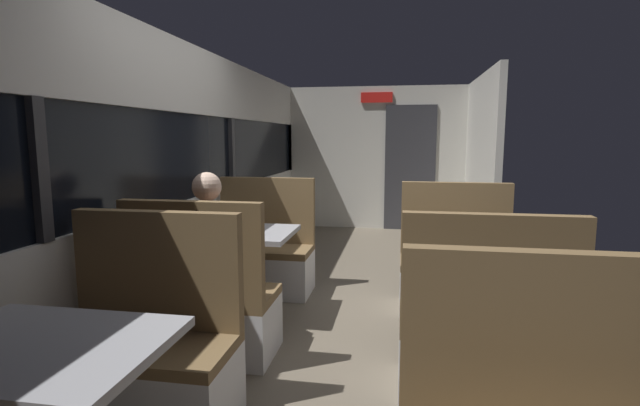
{
  "coord_description": "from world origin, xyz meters",
  "views": [
    {
      "loc": [
        0.41,
        -3.54,
        1.5
      ],
      "look_at": [
        -0.4,
        1.17,
        0.82
      ],
      "focal_mm": 26.42,
      "sensor_mm": 36.0,
      "label": 1
    }
  ],
  "objects_px": {
    "dining_table_rear_aisle": "(468,258)",
    "bench_rear_aisle_facing_end": "(483,341)",
    "dining_table_mid_window": "(238,242)",
    "dining_table_near_window": "(42,369)",
    "bench_mid_window_facing_end": "(204,309)",
    "seated_passenger": "(208,277)",
    "bench_mid_window_facing_entry": "(263,258)",
    "bench_rear_aisle_facing_entry": "(455,273)",
    "bench_near_window_facing_entry": "(146,361)"
  },
  "relations": [
    {
      "from": "bench_rear_aisle_facing_entry",
      "to": "seated_passenger",
      "type": "distance_m",
      "value": 2.13
    },
    {
      "from": "dining_table_near_window",
      "to": "dining_table_rear_aisle",
      "type": "bearing_deg",
      "value": 47.49
    },
    {
      "from": "bench_rear_aisle_facing_entry",
      "to": "seated_passenger",
      "type": "height_order",
      "value": "seated_passenger"
    },
    {
      "from": "bench_mid_window_facing_entry",
      "to": "bench_rear_aisle_facing_end",
      "type": "bearing_deg",
      "value": -41.77
    },
    {
      "from": "dining_table_rear_aisle",
      "to": "bench_rear_aisle_facing_end",
      "type": "xyz_separation_m",
      "value": [
        0.0,
        -0.7,
        -0.31
      ]
    },
    {
      "from": "bench_mid_window_facing_end",
      "to": "dining_table_near_window",
      "type": "bearing_deg",
      "value": -90.0
    },
    {
      "from": "bench_rear_aisle_facing_end",
      "to": "seated_passenger",
      "type": "height_order",
      "value": "seated_passenger"
    },
    {
      "from": "dining_table_near_window",
      "to": "dining_table_mid_window",
      "type": "height_order",
      "value": "same"
    },
    {
      "from": "dining_table_rear_aisle",
      "to": "seated_passenger",
      "type": "distance_m",
      "value": 1.84
    },
    {
      "from": "bench_near_window_facing_entry",
      "to": "bench_mid_window_facing_end",
      "type": "relative_size",
      "value": 1.0
    },
    {
      "from": "dining_table_near_window",
      "to": "bench_mid_window_facing_entry",
      "type": "distance_m",
      "value": 2.87
    },
    {
      "from": "dining_table_mid_window",
      "to": "bench_rear_aisle_facing_entry",
      "type": "relative_size",
      "value": 0.82
    },
    {
      "from": "bench_mid_window_facing_end",
      "to": "bench_rear_aisle_facing_end",
      "type": "relative_size",
      "value": 1.0
    },
    {
      "from": "dining_table_near_window",
      "to": "seated_passenger",
      "type": "distance_m",
      "value": 1.53
    },
    {
      "from": "dining_table_mid_window",
      "to": "bench_rear_aisle_facing_entry",
      "type": "height_order",
      "value": "bench_rear_aisle_facing_entry"
    },
    {
      "from": "bench_near_window_facing_entry",
      "to": "bench_rear_aisle_facing_entry",
      "type": "bearing_deg",
      "value": 47.49
    },
    {
      "from": "dining_table_rear_aisle",
      "to": "bench_rear_aisle_facing_end",
      "type": "distance_m",
      "value": 0.77
    },
    {
      "from": "dining_table_mid_window",
      "to": "bench_mid_window_facing_entry",
      "type": "bearing_deg",
      "value": 90.0
    },
    {
      "from": "dining_table_near_window",
      "to": "bench_mid_window_facing_entry",
      "type": "xyz_separation_m",
      "value": [
        0.0,
        2.85,
        -0.31
      ]
    },
    {
      "from": "bench_mid_window_facing_entry",
      "to": "seated_passenger",
      "type": "height_order",
      "value": "seated_passenger"
    },
    {
      "from": "dining_table_mid_window",
      "to": "dining_table_near_window",
      "type": "bearing_deg",
      "value": -90.0
    },
    {
      "from": "dining_table_near_window",
      "to": "dining_table_mid_window",
      "type": "distance_m",
      "value": 2.15
    },
    {
      "from": "bench_mid_window_facing_end",
      "to": "dining_table_rear_aisle",
      "type": "xyz_separation_m",
      "value": [
        1.79,
        0.5,
        0.31
      ]
    },
    {
      "from": "dining_table_mid_window",
      "to": "bench_rear_aisle_facing_end",
      "type": "relative_size",
      "value": 0.82
    },
    {
      "from": "bench_mid_window_facing_end",
      "to": "bench_mid_window_facing_entry",
      "type": "bearing_deg",
      "value": 90.0
    },
    {
      "from": "dining_table_rear_aisle",
      "to": "seated_passenger",
      "type": "bearing_deg",
      "value": -166.58
    },
    {
      "from": "bench_near_window_facing_entry",
      "to": "bench_mid_window_facing_entry",
      "type": "xyz_separation_m",
      "value": [
        0.0,
        2.15,
        0.0
      ]
    },
    {
      "from": "bench_near_window_facing_entry",
      "to": "dining_table_mid_window",
      "type": "height_order",
      "value": "bench_near_window_facing_entry"
    },
    {
      "from": "bench_near_window_facing_entry",
      "to": "bench_mid_window_facing_entry",
      "type": "bearing_deg",
      "value": 90.0
    },
    {
      "from": "bench_mid_window_facing_end",
      "to": "bench_rear_aisle_facing_end",
      "type": "xyz_separation_m",
      "value": [
        1.79,
        -0.2,
        0.0
      ]
    },
    {
      "from": "dining_table_mid_window",
      "to": "bench_mid_window_facing_end",
      "type": "xyz_separation_m",
      "value": [
        0.0,
        -0.7,
        -0.31
      ]
    },
    {
      "from": "dining_table_mid_window",
      "to": "dining_table_rear_aisle",
      "type": "xyz_separation_m",
      "value": [
        1.79,
        -0.2,
        0.0
      ]
    },
    {
      "from": "bench_mid_window_facing_end",
      "to": "seated_passenger",
      "type": "height_order",
      "value": "seated_passenger"
    },
    {
      "from": "bench_rear_aisle_facing_entry",
      "to": "bench_near_window_facing_entry",
      "type": "bearing_deg",
      "value": -132.51
    },
    {
      "from": "dining_table_mid_window",
      "to": "bench_mid_window_facing_entry",
      "type": "height_order",
      "value": "bench_mid_window_facing_entry"
    },
    {
      "from": "bench_mid_window_facing_entry",
      "to": "dining_table_rear_aisle",
      "type": "bearing_deg",
      "value": -26.68
    },
    {
      "from": "bench_near_window_facing_entry",
      "to": "bench_mid_window_facing_entry",
      "type": "height_order",
      "value": "same"
    },
    {
      "from": "seated_passenger",
      "to": "dining_table_mid_window",
      "type": "bearing_deg",
      "value": 90.0
    },
    {
      "from": "bench_mid_window_facing_entry",
      "to": "bench_mid_window_facing_end",
      "type": "bearing_deg",
      "value": -90.0
    },
    {
      "from": "bench_mid_window_facing_entry",
      "to": "bench_rear_aisle_facing_entry",
      "type": "bearing_deg",
      "value": -6.38
    },
    {
      "from": "bench_near_window_facing_entry",
      "to": "bench_rear_aisle_facing_end",
      "type": "bearing_deg",
      "value": 17.19
    },
    {
      "from": "bench_mid_window_facing_entry",
      "to": "bench_rear_aisle_facing_end",
      "type": "distance_m",
      "value": 2.4
    },
    {
      "from": "dining_table_near_window",
      "to": "dining_table_rear_aisle",
      "type": "height_order",
      "value": "same"
    },
    {
      "from": "bench_near_window_facing_entry",
      "to": "bench_rear_aisle_facing_entry",
      "type": "xyz_separation_m",
      "value": [
        1.79,
        1.95,
        0.0
      ]
    },
    {
      "from": "dining_table_rear_aisle",
      "to": "bench_mid_window_facing_entry",
      "type": "bearing_deg",
      "value": 153.32
    },
    {
      "from": "bench_near_window_facing_entry",
      "to": "dining_table_rear_aisle",
      "type": "bearing_deg",
      "value": 35.0
    },
    {
      "from": "bench_mid_window_facing_entry",
      "to": "dining_table_rear_aisle",
      "type": "distance_m",
      "value": 2.03
    },
    {
      "from": "seated_passenger",
      "to": "bench_rear_aisle_facing_entry",
      "type": "bearing_deg",
      "value": 32.18
    },
    {
      "from": "bench_rear_aisle_facing_end",
      "to": "bench_rear_aisle_facing_entry",
      "type": "xyz_separation_m",
      "value": [
        0.0,
        1.4,
        0.0
      ]
    },
    {
      "from": "dining_table_near_window",
      "to": "dining_table_rear_aisle",
      "type": "distance_m",
      "value": 2.65
    }
  ]
}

